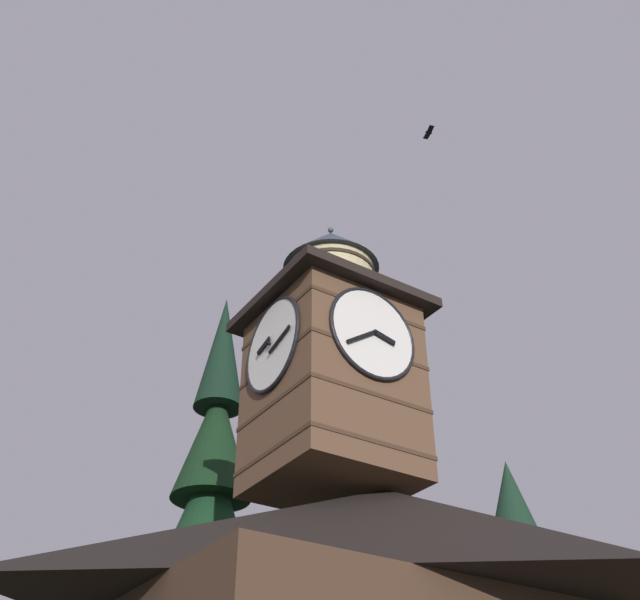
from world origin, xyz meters
The scene contains 2 objects.
clock_tower centered at (0.87, -3.31, 11.83)m, with size 3.98×3.98×7.57m.
flying_bird_high centered at (-1.73, -1.75, 19.98)m, with size 0.31×0.58×0.12m.
Camera 1 is at (10.17, 10.44, 2.15)m, focal length 43.98 mm.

